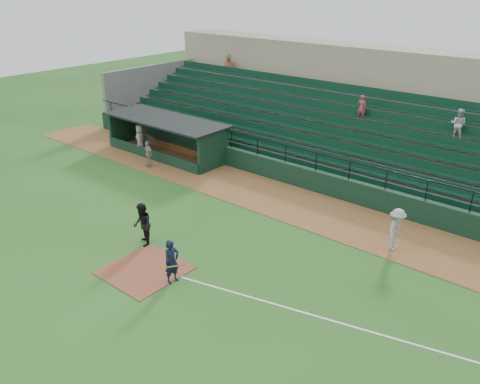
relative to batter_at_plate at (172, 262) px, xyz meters
The scene contains 12 objects.
ground 1.90m from the batter_at_plate, 150.89° to the left, with size 90.00×90.00×0.00m, color #285E1E.
warning_track 8.98m from the batter_at_plate, 99.45° to the left, with size 40.00×4.00×0.03m, color brown.
home_plate_dirt 1.72m from the batter_at_plate, behind, with size 3.00×3.00×0.03m, color brown.
foul_line 6.89m from the batter_at_plate, 17.16° to the left, with size 18.00×0.09×0.01m, color white.
stadium_structure 17.40m from the batter_at_plate, 94.86° to the left, with size 38.00×13.08×6.40m.
dugout 15.29m from the batter_at_plate, 137.23° to the left, with size 8.90×3.20×2.42m.
batter_at_plate is the anchor object (origin of this frame).
umpire 3.28m from the batter_at_plate, 159.74° to the left, with size 0.95×0.74×1.96m, color black.
runner 9.57m from the batter_at_plate, 54.56° to the left, with size 1.22×0.70×1.89m, color #AAA59F.
dugout_player_a 12.85m from the batter_at_plate, 143.60° to the left, with size 0.95×0.40×1.63m, color #9F9B95.
dugout_player_b 15.45m from the batter_at_plate, 144.74° to the left, with size 0.95×0.62×1.95m, color gray.
dugout_player_c 15.97m from the batter_at_plate, 143.42° to the left, with size 1.77×0.56×1.91m, color #99948F.
Camera 1 is at (13.62, -11.35, 10.81)m, focal length 36.51 mm.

